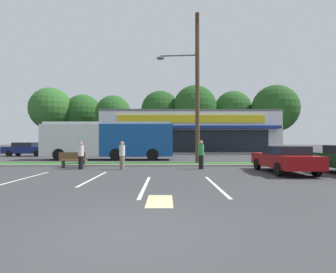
{
  "coord_description": "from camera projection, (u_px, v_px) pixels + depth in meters",
  "views": [
    {
      "loc": [
        0.72,
        -4.84,
        1.62
      ],
      "look_at": [
        0.87,
        18.1,
        2.01
      ],
      "focal_mm": 29.4,
      "sensor_mm": 36.0,
      "label": 1
    }
  ],
  "objects": [
    {
      "name": "utility_pole",
      "position": [
        195.0,
        83.0,
        19.19
      ],
      "size": [
        3.05,
        2.4,
        10.61
      ],
      "color": "#4C3826",
      "rests_on": "ground_plane"
    },
    {
      "name": "tree_far_left",
      "position": [
        51.0,
        109.0,
        49.94
      ],
      "size": [
        7.66,
        7.66,
        11.35
      ],
      "color": "#473323",
      "rests_on": "ground_plane"
    },
    {
      "name": "parking_stripe_3",
      "position": [
        215.0,
        185.0,
        10.01
      ],
      "size": [
        0.12,
        4.8,
        0.01
      ],
      "primitive_type": "cube",
      "color": "silver",
      "rests_on": "ground_plane"
    },
    {
      "name": "tree_mid_right",
      "position": [
        195.0,
        107.0,
        49.22
      ],
      "size": [
        7.74,
        7.74,
        11.62
      ],
      "color": "#473323",
      "rests_on": "ground_plane"
    },
    {
      "name": "pedestrian_near_bench",
      "position": [
        122.0,
        155.0,
        15.6
      ],
      "size": [
        0.32,
        0.32,
        1.61
      ],
      "rotation": [
        0.0,
        0.0,
        2.93
      ],
      "color": "#726651",
      "rests_on": "ground_plane"
    },
    {
      "name": "tree_mid",
      "position": [
        160.0,
        110.0,
        51.32
      ],
      "size": [
        7.18,
        7.18,
        11.02
      ],
      "color": "#473323",
      "rests_on": "ground_plane"
    },
    {
      "name": "pedestrian_mid",
      "position": [
        81.0,
        156.0,
        15.8
      ],
      "size": [
        0.32,
        0.32,
        1.57
      ],
      "rotation": [
        0.0,
        0.0,
        2.73
      ],
      "color": "black",
      "rests_on": "ground_plane"
    },
    {
      "name": "car_2",
      "position": [
        27.0,
        149.0,
        29.67
      ],
      "size": [
        4.71,
        1.98,
        1.48
      ],
      "color": "navy",
      "rests_on": "ground_plane"
    },
    {
      "name": "parking_stripe_2",
      "position": [
        145.0,
        186.0,
        9.93
      ],
      "size": [
        0.12,
        4.8,
        0.01
      ],
      "primitive_type": "cube",
      "color": "silver",
      "rests_on": "ground_plane"
    },
    {
      "name": "pedestrian_by_pole",
      "position": [
        201.0,
        155.0,
        15.93
      ],
      "size": [
        0.33,
        0.33,
        1.65
      ],
      "rotation": [
        0.0,
        0.0,
        1.69
      ],
      "color": "black",
      "rests_on": "ground_plane"
    },
    {
      "name": "ground_plane",
      "position": [
        125.0,
        233.0,
        4.8
      ],
      "size": [
        240.0,
        240.0,
        0.0
      ],
      "primitive_type": "plane",
      "color": "#38383A"
    },
    {
      "name": "grass_median",
      "position": [
        156.0,
        164.0,
        18.8
      ],
      "size": [
        56.0,
        2.2,
        0.12
      ],
      "primitive_type": "cube",
      "color": "#2D5B23",
      "rests_on": "ground_plane"
    },
    {
      "name": "parking_stripe_1",
      "position": [
        94.0,
        178.0,
        11.97
      ],
      "size": [
        0.12,
        4.8,
        0.01
      ],
      "primitive_type": "cube",
      "color": "silver",
      "rests_on": "ground_plane"
    },
    {
      "name": "storefront_building",
      "position": [
        187.0,
        133.0,
        41.6
      ],
      "size": [
        23.49,
        14.79,
        5.73
      ],
      "color": "silver",
      "rests_on": "ground_plane"
    },
    {
      "name": "tree_left",
      "position": [
        83.0,
        113.0,
        51.79
      ],
      "size": [
        7.05,
        7.05,
        10.4
      ],
      "color": "#473323",
      "rests_on": "ground_plane"
    },
    {
      "name": "car_4",
      "position": [
        284.0,
        159.0,
        14.02
      ],
      "size": [
        1.96,
        4.76,
        1.37
      ],
      "rotation": [
        0.0,
        0.0,
        1.57
      ],
      "color": "maroon",
      "rests_on": "ground_plane"
    },
    {
      "name": "tree_mid_left",
      "position": [
        113.0,
        113.0,
        47.26
      ],
      "size": [
        6.07,
        6.07,
        9.49
      ],
      "color": "#473323",
      "rests_on": "ground_plane"
    },
    {
      "name": "bus_stop_bench",
      "position": [
        73.0,
        160.0,
        16.58
      ],
      "size": [
        1.6,
        0.45,
        0.95
      ],
      "rotation": [
        0.0,
        0.0,
        3.14
      ],
      "color": "brown",
      "rests_on": "ground_plane"
    },
    {
      "name": "parking_stripe_0",
      "position": [
        24.0,
        178.0,
        11.87
      ],
      "size": [
        0.12,
        4.8,
        0.01
      ],
      "primitive_type": "cube",
      "color": "silver",
      "rests_on": "ground_plane"
    },
    {
      "name": "curb_lip",
      "position": [
        155.0,
        165.0,
        17.58
      ],
      "size": [
        56.0,
        0.24,
        0.12
      ],
      "primitive_type": "cube",
      "color": "#99968C",
      "rests_on": "ground_plane"
    },
    {
      "name": "tree_right",
      "position": [
        233.0,
        110.0,
        51.8
      ],
      "size": [
        7.15,
        7.15,
        11.07
      ],
      "color": "#473323",
      "rests_on": "ground_plane"
    },
    {
      "name": "tree_far_right",
      "position": [
        275.0,
        108.0,
        47.46
      ],
      "size": [
        8.03,
        8.03,
        11.31
      ],
      "color": "#473323",
      "rests_on": "ground_plane"
    },
    {
      "name": "car_1",
      "position": [
        126.0,
        149.0,
        29.58
      ],
      "size": [
        4.46,
        1.93,
        1.54
      ],
      "color": "black",
      "rests_on": "ground_plane"
    },
    {
      "name": "city_bus",
      "position": [
        109.0,
        139.0,
        23.91
      ],
      "size": [
        11.15,
        2.75,
        3.25
      ],
      "rotation": [
        0.0,
        0.0,
        3.13
      ],
      "color": "#144793",
      "rests_on": "ground_plane"
    },
    {
      "name": "lot_arrow",
      "position": [
        160.0,
        201.0,
        7.41
      ],
      "size": [
        0.7,
        1.6,
        0.01
      ],
      "primitive_type": "cube",
      "color": "beige",
      "rests_on": "ground_plane"
    }
  ]
}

